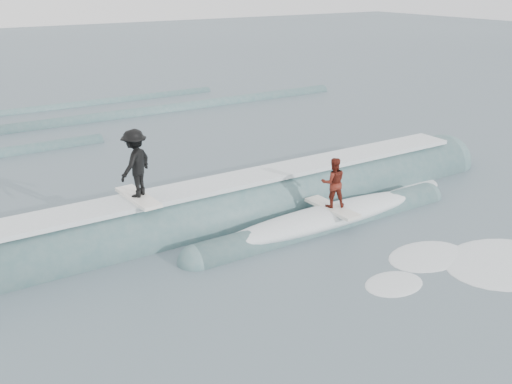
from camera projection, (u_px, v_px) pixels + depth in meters
ground at (295, 250)px, 16.06m from camera, size 160.00×160.00×0.00m
breaking_wave at (249, 215)px, 18.34m from camera, size 21.64×3.97×2.39m
surfer_black at (136, 165)px, 15.95m from camera, size 1.44×2.03×2.04m
surfer_red at (333, 186)px, 17.28m from camera, size 0.94×2.02×1.66m
whitewater at (442, 238)px, 16.78m from camera, size 8.16×7.99×0.10m
far_swells at (48, 129)px, 28.71m from camera, size 38.47×8.65×0.80m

